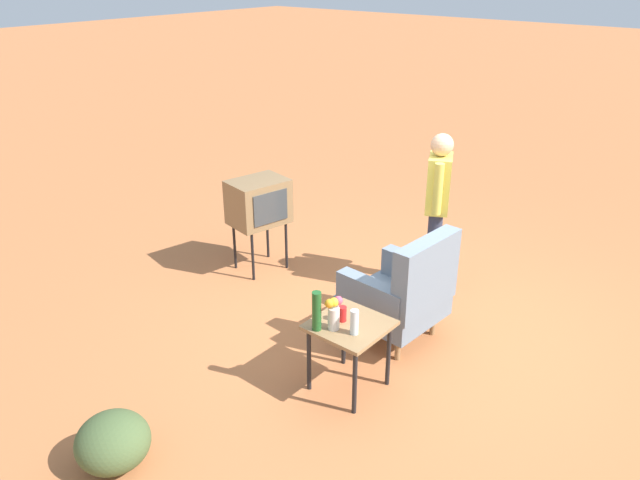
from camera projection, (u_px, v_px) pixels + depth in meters
ground_plane at (408, 327)px, 5.76m from camera, size 60.00×60.00×0.00m
armchair at (403, 291)px, 5.37m from camera, size 0.82×0.83×1.06m
side_table at (350, 333)px, 4.76m from camera, size 0.56×0.56×0.59m
tv_on_stand at (259, 203)px, 6.53m from camera, size 0.67×0.55×1.03m
person_standing at (437, 203)px, 6.10m from camera, size 0.52×0.36×1.64m
soda_can_red at (342, 314)px, 4.73m from camera, size 0.07×0.07×0.12m
bottle_short_clear at (354, 322)px, 4.55m from camera, size 0.06×0.06×0.20m
bottle_wine_green at (317, 311)px, 4.58m from camera, size 0.07×0.07×0.32m
flower_vase at (334, 312)px, 4.59m from camera, size 0.14×0.10×0.27m
shrub_far at (113, 442)px, 4.12m from camera, size 0.50×0.50×0.39m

